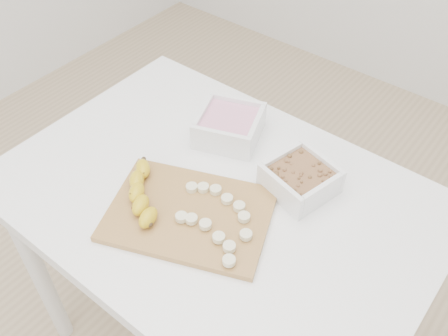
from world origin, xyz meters
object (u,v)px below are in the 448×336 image
Objects in this scene: cutting_board at (189,214)px; banana at (143,194)px; table at (216,220)px; bowl_granola at (300,178)px; bowl_yogurt at (229,125)px.

banana is (-0.11, -0.04, 0.02)m from cutting_board.
bowl_granola is (0.14, 0.13, 0.13)m from table.
cutting_board is at bearing -19.28° from banana.
cutting_board is 1.78× the size of banana.
cutting_board reaches higher than table.
banana is (-0.25, -0.26, -0.00)m from bowl_granola.
bowl_granola reaches higher than banana.
bowl_granola is 0.87× the size of banana.
bowl_granola is at bearing 8.08° from banana.
bowl_granola is at bearing -10.55° from bowl_yogurt.
table is 5.83× the size of bowl_granola.
bowl_yogurt is 0.28m from cutting_board.
bowl_yogurt reaches higher than bowl_granola.
bowl_yogurt is (-0.10, 0.18, 0.13)m from table.
bowl_granola is 0.36m from banana.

